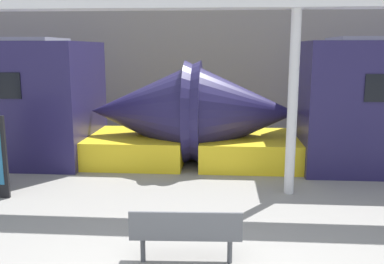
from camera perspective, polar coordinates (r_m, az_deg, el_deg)
name	(u,v)px	position (r m, az deg, el deg)	size (l,w,h in m)	color
station_wall	(212,61)	(15.87, 2.70, 9.50)	(56.00, 0.20, 5.00)	gray
bench_near	(186,231)	(5.94, -0.82, -13.09)	(1.53, 0.51, 0.81)	#4C4F54
support_column_near	(293,104)	(8.71, 13.26, 3.60)	(0.20, 0.20, 3.68)	silver
canopy_beam	(297,1)	(8.69, 13.86, 16.64)	(28.00, 0.60, 0.28)	silver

